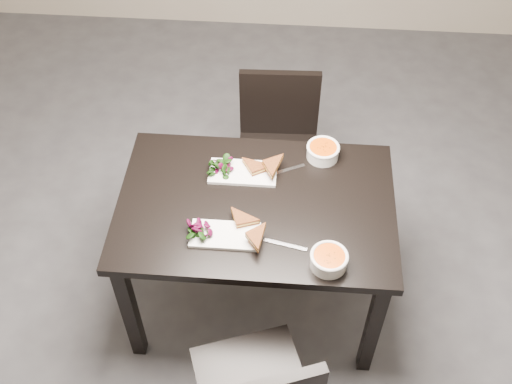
# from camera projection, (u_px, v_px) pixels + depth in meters

# --- Properties ---
(ground) EXTENTS (5.00, 5.00, 0.00)m
(ground) POSITION_uv_depth(u_px,v_px,m) (276.00, 294.00, 3.22)
(ground) COLOR #47474C
(ground) RESTS_ON ground
(table) EXTENTS (1.20, 0.80, 0.75)m
(table) POSITION_uv_depth(u_px,v_px,m) (256.00, 217.00, 2.72)
(table) COLOR black
(table) RESTS_ON ground
(chair_far) EXTENTS (0.44, 0.44, 0.85)m
(chair_far) POSITION_uv_depth(u_px,v_px,m) (278.00, 141.00, 3.29)
(chair_far) COLOR black
(chair_far) RESTS_ON ground
(plate_near) EXTENTS (0.29, 0.14, 0.01)m
(plate_near) POSITION_uv_depth(u_px,v_px,m) (225.00, 235.00, 2.52)
(plate_near) COLOR white
(plate_near) RESTS_ON table
(sandwich_near) EXTENTS (0.17, 0.15, 0.05)m
(sandwich_near) POSITION_uv_depth(u_px,v_px,m) (241.00, 229.00, 2.50)
(sandwich_near) COLOR brown
(sandwich_near) RESTS_ON plate_near
(salad_near) EXTENTS (0.09, 0.08, 0.04)m
(salad_near) POSITION_uv_depth(u_px,v_px,m) (201.00, 230.00, 2.51)
(salad_near) COLOR black
(salad_near) RESTS_ON plate_near
(soup_bowl_near) EXTENTS (0.15, 0.15, 0.07)m
(soup_bowl_near) POSITION_uv_depth(u_px,v_px,m) (329.00, 259.00, 2.40)
(soup_bowl_near) COLOR white
(soup_bowl_near) RESTS_ON table
(cutlery_near) EXTENTS (0.18, 0.05, 0.00)m
(cutlery_near) POSITION_uv_depth(u_px,v_px,m) (285.00, 245.00, 2.49)
(cutlery_near) COLOR silver
(cutlery_near) RESTS_ON table
(plate_far) EXTENTS (0.30, 0.15, 0.02)m
(plate_far) POSITION_uv_depth(u_px,v_px,m) (243.00, 172.00, 2.76)
(plate_far) COLOR white
(plate_far) RESTS_ON table
(sandwich_far) EXTENTS (0.19, 0.17, 0.05)m
(sandwich_far) POSITION_uv_depth(u_px,v_px,m) (257.00, 171.00, 2.72)
(sandwich_far) COLOR brown
(sandwich_far) RESTS_ON plate_far
(salad_far) EXTENTS (0.09, 0.08, 0.04)m
(salad_far) POSITION_uv_depth(u_px,v_px,m) (220.00, 167.00, 2.74)
(salad_far) COLOR black
(salad_far) RESTS_ON plate_far
(soup_bowl_far) EXTENTS (0.15, 0.15, 0.07)m
(soup_bowl_far) POSITION_uv_depth(u_px,v_px,m) (323.00, 151.00, 2.80)
(soup_bowl_far) COLOR white
(soup_bowl_far) RESTS_ON table
(cutlery_far) EXTENTS (0.17, 0.09, 0.00)m
(cutlery_far) POSITION_uv_depth(u_px,v_px,m) (286.00, 170.00, 2.77)
(cutlery_far) COLOR silver
(cutlery_far) RESTS_ON table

